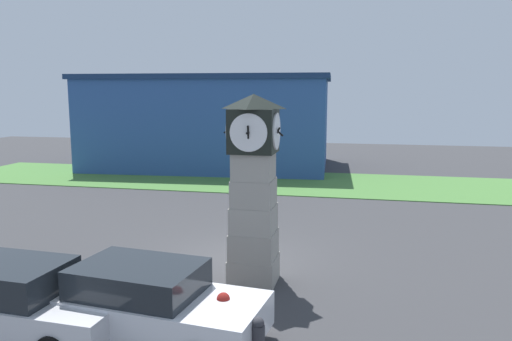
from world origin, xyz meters
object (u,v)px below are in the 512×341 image
at_px(bollard_mid_row, 184,294).
at_px(car_near_tower, 16,300).
at_px(bollard_far_row, 224,319).
at_px(clock_tower, 254,191).
at_px(car_by_building, 150,302).
at_px(bollard_near_tower, 159,278).

xyz_separation_m(bollard_mid_row, car_near_tower, (-2.93, -1.62, 0.29)).
height_order(bollard_mid_row, bollard_far_row, bollard_far_row).
distance_m(clock_tower, car_near_tower, 5.77).
bearing_deg(car_by_building, bollard_mid_row, 76.67).
bearing_deg(bollard_mid_row, car_by_building, -103.33).
relative_size(bollard_near_tower, car_by_building, 0.22).
bearing_deg(car_near_tower, car_by_building, 9.77).
xyz_separation_m(clock_tower, bollard_mid_row, (-1.07, -2.21, -1.93)).
relative_size(bollard_near_tower, bollard_mid_row, 1.03).
bearing_deg(bollard_mid_row, car_near_tower, -150.96).
height_order(bollard_near_tower, bollard_mid_row, bollard_near_tower).
bearing_deg(bollard_near_tower, clock_tower, 36.20).
xyz_separation_m(clock_tower, car_by_building, (-1.35, -3.38, -1.63)).
xyz_separation_m(bollard_far_row, car_near_tower, (-4.13, -0.52, 0.23)).
bearing_deg(bollard_near_tower, bollard_mid_row, -38.99).
relative_size(car_near_tower, car_by_building, 0.97).
bearing_deg(car_near_tower, bollard_far_row, 7.11).
distance_m(bollard_near_tower, car_by_building, 2.04).
height_order(bollard_mid_row, car_by_building, car_by_building).
height_order(clock_tower, bollard_near_tower, clock_tower).
distance_m(bollard_far_row, car_by_building, 1.50).
height_order(bollard_near_tower, bollard_far_row, bollard_far_row).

